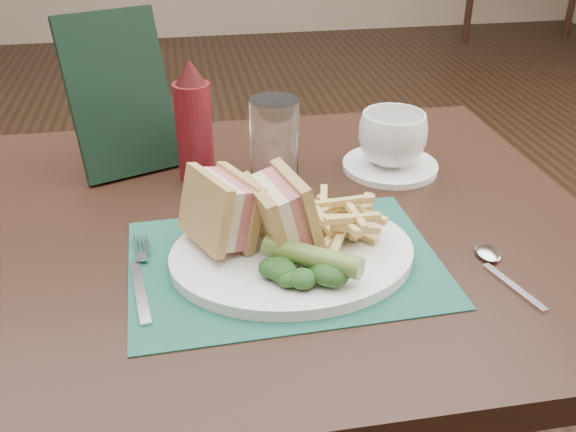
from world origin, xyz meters
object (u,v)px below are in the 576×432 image
object	(u,v)px
ketchup_bottle	(194,121)
sandwich_half_b	(266,214)
plate	(292,254)
table_main	(270,414)
placemat	(285,262)
drinking_glass	(274,142)
sandwich_half_a	(206,214)
check_presenter	(120,95)
saucer	(390,166)
coffee_cup	(392,139)

from	to	relation	value
ketchup_bottle	sandwich_half_b	bearing A→B (deg)	-73.75
plate	table_main	bearing A→B (deg)	97.64
placemat	drinking_glass	distance (m)	0.23
sandwich_half_a	check_presenter	xyz separation A→B (m)	(-0.11, 0.29, 0.05)
saucer	check_presenter	bearing A→B (deg)	168.83
drinking_glass	check_presenter	size ratio (longest dim) A/B	0.53
ketchup_bottle	placemat	bearing A→B (deg)	-70.09
placemat	saucer	distance (m)	0.31
plate	drinking_glass	xyz separation A→B (m)	(0.01, 0.22, 0.06)
table_main	coffee_cup	world-z (taller)	coffee_cup
sandwich_half_b	ketchup_bottle	world-z (taller)	ketchup_bottle
ketchup_bottle	coffee_cup	bearing A→B (deg)	-4.17
table_main	coffee_cup	xyz separation A→B (m)	(0.22, 0.12, 0.43)
check_presenter	coffee_cup	bearing A→B (deg)	-32.08
coffee_cup	check_presenter	distance (m)	0.42
plate	sandwich_half_b	distance (m)	0.06
sandwich_half_b	coffee_cup	bearing A→B (deg)	30.37
saucer	ketchup_bottle	size ratio (longest dim) A/B	0.81
sandwich_half_a	coffee_cup	distance (m)	0.37
sandwich_half_b	saucer	xyz separation A→B (m)	(0.23, 0.22, -0.06)
sandwich_half_a	drinking_glass	world-z (taller)	drinking_glass
table_main	placemat	bearing A→B (deg)	-86.50
placemat	coffee_cup	xyz separation A→B (m)	(0.21, 0.23, 0.05)
coffee_cup	ketchup_bottle	size ratio (longest dim) A/B	0.57
placemat	table_main	bearing A→B (deg)	93.50
placemat	sandwich_half_b	bearing A→B (deg)	151.87
table_main	drinking_glass	xyz separation A→B (m)	(0.03, 0.11, 0.44)
sandwich_half_a	drinking_glass	xyz separation A→B (m)	(0.11, 0.20, -0.00)
drinking_glass	placemat	bearing A→B (deg)	-95.85
saucer	ketchup_bottle	distance (m)	0.32
plate	ketchup_bottle	bearing A→B (deg)	110.96
plate	saucer	size ratio (longest dim) A/B	2.00
coffee_cup	ketchup_bottle	distance (m)	0.31
placemat	ketchup_bottle	world-z (taller)	ketchup_bottle
sandwich_half_a	ketchup_bottle	size ratio (longest dim) A/B	0.51
sandwich_half_a	sandwich_half_b	xyz separation A→B (m)	(0.07, -0.01, -0.00)
table_main	sandwich_half_b	world-z (taller)	sandwich_half_b
sandwich_half_a	sandwich_half_b	bearing A→B (deg)	-36.44
plate	saucer	xyz separation A→B (m)	(0.20, 0.23, -0.00)
sandwich_half_a	drinking_glass	distance (m)	0.23
plate	check_presenter	size ratio (longest dim) A/B	1.22
saucer	drinking_glass	xyz separation A→B (m)	(-0.19, -0.01, 0.06)
placemat	plate	xyz separation A→B (m)	(0.01, 0.00, 0.01)
placemat	sandwich_half_b	distance (m)	0.07
sandwich_half_b	drinking_glass	bearing A→B (deg)	64.65
placemat	sandwich_half_b	world-z (taller)	sandwich_half_b
sandwich_half_b	placemat	bearing A→B (deg)	-41.67
sandwich_half_a	check_presenter	bearing A→B (deg)	84.56
placemat	saucer	bearing A→B (deg)	48.13
table_main	sandwich_half_a	bearing A→B (deg)	-134.93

